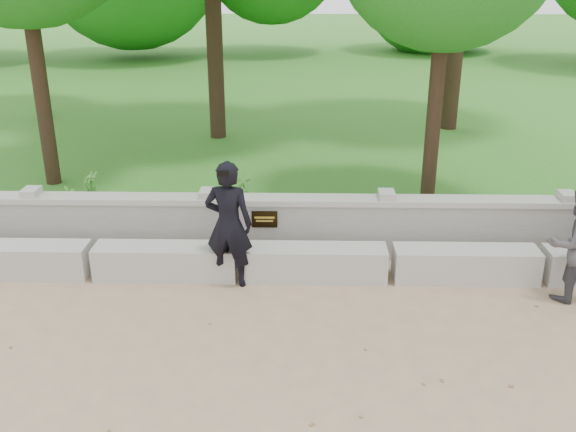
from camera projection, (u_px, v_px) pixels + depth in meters
name	position (u px, v px, depth m)	size (l,w,h in m)	color
ground	(225.00, 358.00, 6.89)	(80.00, 80.00, 0.00)	#A28363
lawn	(276.00, 95.00, 19.86)	(40.00, 22.00, 0.25)	#356E25
concrete_bench	(240.00, 262.00, 8.58)	(11.90, 0.45, 0.45)	#B2AFA8
parapet_wall	(244.00, 226.00, 9.14)	(12.50, 0.35, 0.90)	#A7A59E
man_main	(229.00, 224.00, 8.19)	(0.67, 0.60, 1.69)	black
visitor_left	(575.00, 245.00, 7.85)	(0.80, 0.67, 1.48)	#424146
shrub_a	(71.00, 203.00, 9.82)	(0.29, 0.19, 0.54)	#42892E
shrub_b	(244.00, 191.00, 10.34)	(0.30, 0.24, 0.54)	#42892E
shrub_d	(91.00, 189.00, 10.37)	(0.33, 0.29, 0.58)	#42892E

